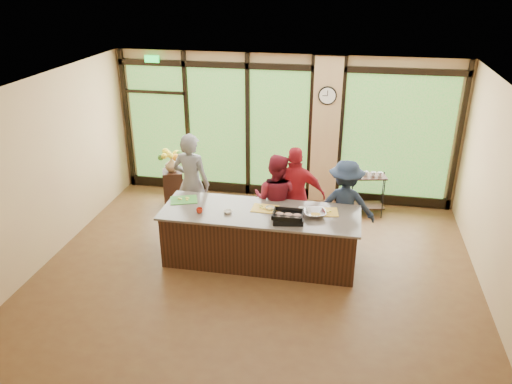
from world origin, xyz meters
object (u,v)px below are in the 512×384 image
at_px(roasting_pan, 288,219).
at_px(cook_right, 345,205).
at_px(cook_left, 192,184).
at_px(bar_cart, 368,188).
at_px(flower_stand, 174,189).
at_px(island_base, 260,238).

bearing_deg(roasting_pan, cook_right, 39.57).
distance_m(cook_left, bar_cart, 3.47).
bearing_deg(cook_left, roasting_pan, 158.60).
height_order(cook_left, bar_cart, cook_left).
bearing_deg(cook_right, flower_stand, -16.03).
bearing_deg(cook_left, bar_cart, -149.14).
xyz_separation_m(cook_right, bar_cart, (0.43, 1.42, -0.27)).
height_order(island_base, flower_stand, island_base).
relative_size(flower_stand, bar_cart, 0.87).
distance_m(cook_right, bar_cart, 1.51).
xyz_separation_m(cook_left, flower_stand, (-0.70, 0.91, -0.56)).
height_order(roasting_pan, bar_cart, roasting_pan).
bearing_deg(cook_left, flower_stand, -44.16).
distance_m(island_base, flower_stand, 2.74).
xyz_separation_m(island_base, roasting_pan, (0.48, -0.24, 0.52)).
relative_size(island_base, flower_stand, 3.96).
height_order(cook_left, roasting_pan, cook_left).
distance_m(flower_stand, bar_cart, 3.90).
relative_size(cook_left, roasting_pan, 4.08).
relative_size(roasting_pan, flower_stand, 0.59).
relative_size(cook_left, cook_right, 1.18).
bearing_deg(flower_stand, island_base, -59.30).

